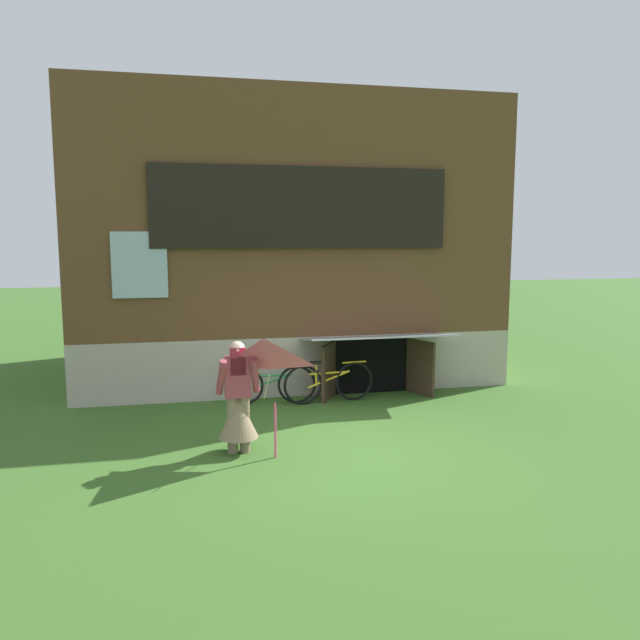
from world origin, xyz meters
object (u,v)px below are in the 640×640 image
(kite, at_px, (264,371))
(bicycle_yellow, at_px, (329,382))
(person, at_px, (238,406))
(bicycle_green, at_px, (270,384))

(kite, bearing_deg, bicycle_yellow, 62.28)
(person, bearing_deg, bicycle_green, 86.21)
(person, xyz_separation_m, kite, (0.28, -0.56, 0.58))
(person, relative_size, bicycle_yellow, 0.93)
(person, height_order, bicycle_green, person)
(person, height_order, kite, person)
(person, xyz_separation_m, bicycle_yellow, (1.73, 2.20, -0.27))
(person, bearing_deg, kite, -49.58)
(person, xyz_separation_m, bicycle_green, (0.73, 2.31, -0.28))
(kite, height_order, bicycle_yellow, kite)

